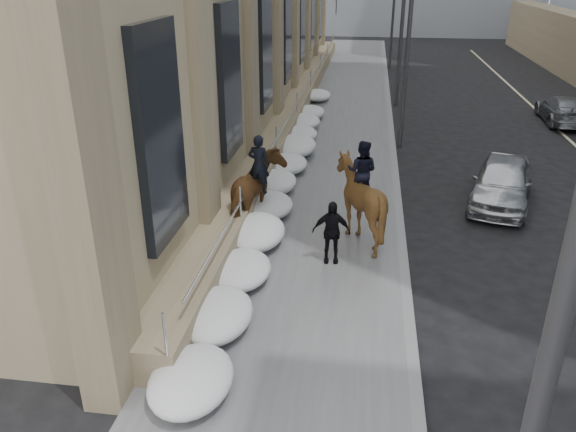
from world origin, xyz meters
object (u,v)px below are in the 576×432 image
object	(u,v)px
mounted_horse_right	(359,198)
car_silver	(502,182)
car_grey	(563,110)
mounted_horse_left	(257,190)
pedestrian	(331,232)

from	to	relation	value
mounted_horse_right	car_silver	world-z (taller)	mounted_horse_right
car_grey	mounted_horse_left	bearing A→B (deg)	50.41
mounted_horse_left	mounted_horse_right	size ratio (longest dim) A/B	0.97
mounted_horse_left	car_silver	distance (m)	8.11
mounted_horse_right	pedestrian	distance (m)	1.63
mounted_horse_left	mounted_horse_right	world-z (taller)	mounted_horse_right
pedestrian	mounted_horse_right	bearing A→B (deg)	59.94
mounted_horse_left	car_silver	bearing A→B (deg)	-150.07
mounted_horse_left	car_grey	distance (m)	18.90
pedestrian	car_silver	xyz separation A→B (m)	(5.21, 4.91, -0.20)
mounted_horse_left	car_grey	xyz separation A→B (m)	(12.55, 14.12, -0.58)
mounted_horse_right	car_grey	xyz separation A→B (m)	(9.61, 14.52, -0.68)
mounted_horse_right	car_grey	size ratio (longest dim) A/B	0.61
pedestrian	car_silver	distance (m)	7.16
mounted_horse_right	pedestrian	size ratio (longest dim) A/B	1.68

